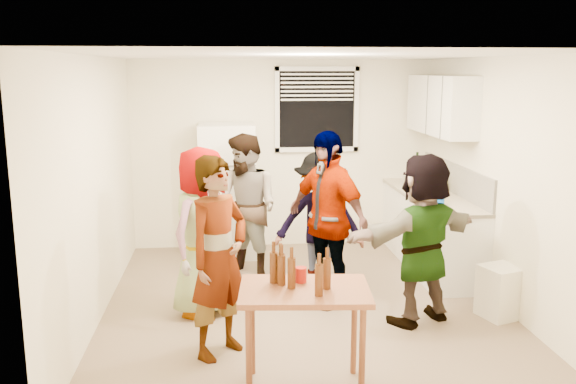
{
  "coord_description": "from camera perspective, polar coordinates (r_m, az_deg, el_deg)",
  "views": [
    {
      "loc": [
        -0.77,
        -5.82,
        2.38
      ],
      "look_at": [
        -0.14,
        0.21,
        1.15
      ],
      "focal_mm": 38.0,
      "sensor_mm": 36.0,
      "label": 1
    }
  ],
  "objects": [
    {
      "name": "kettle",
      "position": [
        7.92,
        11.97,
        0.44
      ],
      "size": [
        0.31,
        0.28,
        0.21
      ],
      "primitive_type": null,
      "rotation": [
        0.0,
        0.0,
        0.35
      ],
      "color": "silver",
      "rests_on": "countertop"
    },
    {
      "name": "wine_bottle",
      "position": [
        8.27,
        11.9,
        0.91
      ],
      "size": [
        0.08,
        0.08,
        0.3
      ],
      "primitive_type": "cylinder",
      "color": "black",
      "rests_on": "countertop"
    },
    {
      "name": "counter_lower",
      "position": [
        7.64,
        13.15,
        -3.62
      ],
      "size": [
        0.6,
        2.2,
        0.86
      ],
      "primitive_type": "cube",
      "color": "white",
      "rests_on": "ground"
    },
    {
      "name": "trash_bin",
      "position": [
        6.34,
        19.25,
        -8.84
      ],
      "size": [
        0.43,
        0.43,
        0.51
      ],
      "primitive_type": "cube",
      "rotation": [
        0.0,
        0.0,
        0.31
      ],
      "color": "white",
      "rests_on": "ground"
    },
    {
      "name": "paper_towel",
      "position": [
        7.47,
        13.32,
        -0.27
      ],
      "size": [
        0.12,
        0.12,
        0.27
      ],
      "primitive_type": "cylinder",
      "color": "white",
      "rests_on": "countertop"
    },
    {
      "name": "guest_orange",
      "position": [
        6.12,
        12.15,
        -11.68
      ],
      "size": [
        2.06,
        2.11,
        0.48
      ],
      "primitive_type": "imported",
      "rotation": [
        0.0,
        0.0,
        3.58
      ],
      "color": "#CE754B",
      "rests_on": "ground"
    },
    {
      "name": "backsplash",
      "position": [
        7.6,
        15.4,
        1.21
      ],
      "size": [
        0.03,
        2.2,
        0.36
      ],
      "primitive_type": "cube",
      "color": "beige",
      "rests_on": "countertop"
    },
    {
      "name": "guest_back_left",
      "position": [
        7.16,
        -3.78,
        -7.98
      ],
      "size": [
        1.76,
        1.75,
        0.63
      ],
      "primitive_type": "imported",
      "rotation": [
        0.0,
        0.0,
        -0.79
      ],
      "color": "brown",
      "rests_on": "ground"
    },
    {
      "name": "window",
      "position": [
        8.14,
        2.72,
        7.72
      ],
      "size": [
        1.12,
        0.1,
        1.06
      ],
      "primitive_type": null,
      "color": "white",
      "rests_on": "room"
    },
    {
      "name": "guest_stripe",
      "position": [
        5.41,
        -6.31,
        -14.71
      ],
      "size": [
        1.65,
        1.62,
        0.41
      ],
      "primitive_type": "imported",
      "rotation": [
        0.0,
        0.0,
        0.81
      ],
      "color": "#141933",
      "rests_on": "ground"
    },
    {
      "name": "countertop",
      "position": [
        7.54,
        13.3,
        -0.32
      ],
      "size": [
        0.64,
        2.22,
        0.04
      ],
      "primitive_type": "cube",
      "color": "beige",
      "rests_on": "counter_lower"
    },
    {
      "name": "guest_grey",
      "position": [
        6.23,
        -7.8,
        -11.1
      ],
      "size": [
        1.82,
        1.64,
        0.53
      ],
      "primitive_type": "imported",
      "rotation": [
        0.0,
        0.0,
        0.93
      ],
      "color": "gray",
      "rests_on": "ground"
    },
    {
      "name": "blue_cup",
      "position": [
        6.93,
        14.06,
        -1.21
      ],
      "size": [
        0.09,
        0.09,
        0.12
      ],
      "primitive_type": "cylinder",
      "color": "blue",
      "rests_on": "countertop"
    },
    {
      "name": "refrigerator",
      "position": [
        7.85,
        -5.68,
        0.17
      ],
      "size": [
        0.7,
        0.7,
        1.7
      ],
      "primitive_type": "cube",
      "color": "white",
      "rests_on": "ground"
    },
    {
      "name": "upper_cabinets",
      "position": [
        7.64,
        14.11,
        7.9
      ],
      "size": [
        0.34,
        1.6,
        0.7
      ],
      "primitive_type": "cube",
      "color": "white",
      "rests_on": "room"
    },
    {
      "name": "beer_bottle_table",
      "position": [
        4.63,
        -1.34,
        -8.46
      ],
      "size": [
        0.06,
        0.06,
        0.24
      ],
      "primitive_type": "cylinder",
      "color": "#47230C",
      "rests_on": "serving_table"
    },
    {
      "name": "guest_back_right",
      "position": [
        6.86,
        2.9,
        -8.84
      ],
      "size": [
        1.26,
        1.67,
        0.56
      ],
      "primitive_type": "imported",
      "rotation": [
        0.0,
        0.0,
        -0.2
      ],
      "color": "#39393E",
      "rests_on": "ground"
    },
    {
      "name": "room",
      "position": [
        6.33,
        1.5,
        -10.61
      ],
      "size": [
        4.0,
        4.5,
        2.5
      ],
      "primitive_type": null,
      "color": "white",
      "rests_on": "ground"
    },
    {
      "name": "beer_bottle_counter",
      "position": [
        7.17,
        13.49,
        -0.76
      ],
      "size": [
        0.07,
        0.07,
        0.26
      ],
      "primitive_type": "cylinder",
      "color": "#47230C",
      "rests_on": "countertop"
    },
    {
      "name": "red_cup",
      "position": [
        4.64,
        1.22,
        -8.42
      ],
      "size": [
        0.09,
        0.09,
        0.12
      ],
      "primitive_type": "cylinder",
      "color": "#9C170C",
      "rests_on": "serving_table"
    },
    {
      "name": "guest_black",
      "position": [
        6.45,
        3.53,
        -10.19
      ],
      "size": [
        2.06,
        1.89,
        0.44
      ],
      "primitive_type": "imported",
      "rotation": [
        0.0,
        0.0,
        -0.94
      ],
      "color": "black",
      "rests_on": "ground"
    },
    {
      "name": "picture_frame",
      "position": [
        7.8,
        14.34,
        0.74
      ],
      "size": [
        0.02,
        0.18,
        0.15
      ],
      "primitive_type": "cube",
      "color": "gold",
      "rests_on": "countertop"
    }
  ]
}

